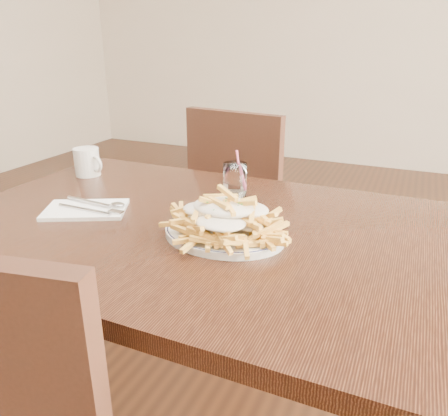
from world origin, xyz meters
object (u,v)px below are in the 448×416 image
at_px(water_glass, 235,184).
at_px(coffee_mug, 87,162).
at_px(fries_plate, 224,234).
at_px(chair_far, 245,201).
at_px(table, 192,251).
at_px(loaded_fries, 224,213).

bearing_deg(water_glass, coffee_mug, 177.45).
relative_size(fries_plate, coffee_mug, 2.93).
height_order(chair_far, fries_plate, chair_far).
xyz_separation_m(chair_far, fries_plate, (0.27, -0.84, 0.25)).
xyz_separation_m(water_glass, coffee_mug, (-0.52, 0.02, -0.00)).
height_order(table, loaded_fries, loaded_fries).
relative_size(table, loaded_fries, 3.99).
relative_size(table, coffee_mug, 10.82).
bearing_deg(coffee_mug, water_glass, -2.55).
distance_m(table, loaded_fries, 0.18).
relative_size(fries_plate, water_glass, 2.33).
height_order(fries_plate, coffee_mug, coffee_mug).
xyz_separation_m(fries_plate, loaded_fries, (0.00, 0.00, 0.05)).
height_order(chair_far, loaded_fries, chair_far).
height_order(table, chair_far, chair_far).
bearing_deg(table, chair_far, 101.83).
xyz_separation_m(table, fries_plate, (0.11, -0.05, 0.09)).
height_order(table, fries_plate, fries_plate).
bearing_deg(water_glass, fries_plate, -73.03).
xyz_separation_m(table, water_glass, (0.04, 0.18, 0.12)).
distance_m(chair_far, water_glass, 0.70).
height_order(water_glass, coffee_mug, water_glass).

